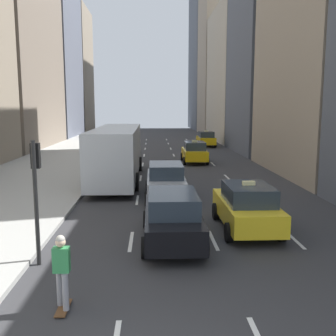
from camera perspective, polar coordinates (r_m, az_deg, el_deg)
The scene contains 12 objects.
sidewalk_left at distance 32.97m, azimuth -15.56°, elevation 0.79°, with size 8.00×66.00×0.15m, color #9E9E99.
lane_markings at distance 28.23m, azimuth 1.86°, elevation -0.34°, with size 5.72×56.00×0.01m.
building_row_left at distance 46.82m, azimuth -21.65°, elevation 19.05°, with size 6.00×75.98×33.99m.
building_row_right at distance 55.16m, azimuth 10.22°, elevation 18.93°, with size 6.00×86.24×37.41m.
taxi_lead at distance 32.13m, azimuth 3.84°, elevation 2.34°, with size 2.02×4.40×1.87m.
taxi_second at distance 45.73m, azimuth 5.52°, elevation 4.24°, with size 2.02×4.40×1.87m.
taxi_third at distance 14.80m, azimuth 11.34°, elevation -5.51°, with size 2.02×4.40×1.87m.
sedan_black_near at distance 13.23m, azimuth 0.65°, elevation -7.03°, with size 2.02×4.84×1.74m.
sedan_silver_behind at distance 19.27m, azimuth -0.33°, elevation -1.90°, with size 2.02×4.59×1.80m.
city_bus at distance 24.44m, azimuth -7.39°, elevation 2.38°, with size 2.80×11.61×3.25m.
skateboarder at distance 9.24m, azimuth -15.17°, elevation -14.00°, with size 0.36×0.80×1.75m.
traffic_light_pole at distance 11.68m, azimuth -18.63°, elevation -1.95°, with size 0.24×0.42×3.60m.
Camera 1 is at (0.52, -4.79, 4.50)m, focal length 42.00 mm.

